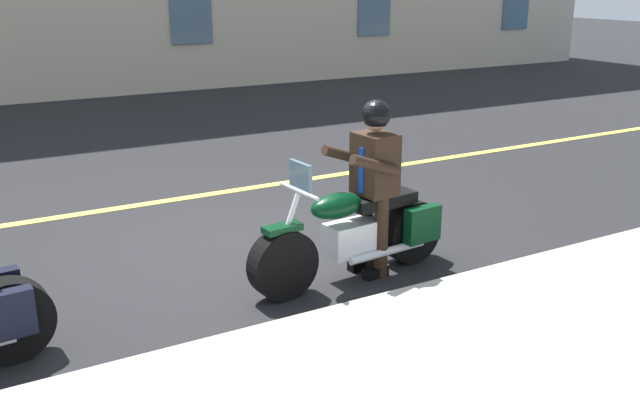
# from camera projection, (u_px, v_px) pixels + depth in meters

# --- Properties ---
(ground_plane) EXTENTS (80.00, 80.00, 0.00)m
(ground_plane) POSITION_uv_depth(u_px,v_px,m) (247.00, 246.00, 7.72)
(ground_plane) COLOR black
(lane_center_stripe) EXTENTS (60.00, 0.16, 0.01)m
(lane_center_stripe) POSITION_uv_depth(u_px,v_px,m) (187.00, 198.00, 9.38)
(lane_center_stripe) COLOR #E5DB4C
(lane_center_stripe) RESTS_ON ground_plane
(motorcycle_main) EXTENTS (2.22, 0.72, 1.26)m
(motorcycle_main) POSITION_uv_depth(u_px,v_px,m) (357.00, 234.00, 6.79)
(motorcycle_main) COLOR black
(motorcycle_main) RESTS_ON ground_plane
(rider_main) EXTENTS (0.66, 0.59, 1.74)m
(rider_main) POSITION_uv_depth(u_px,v_px,m) (374.00, 173.00, 6.72)
(rider_main) COLOR black
(rider_main) RESTS_ON ground_plane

